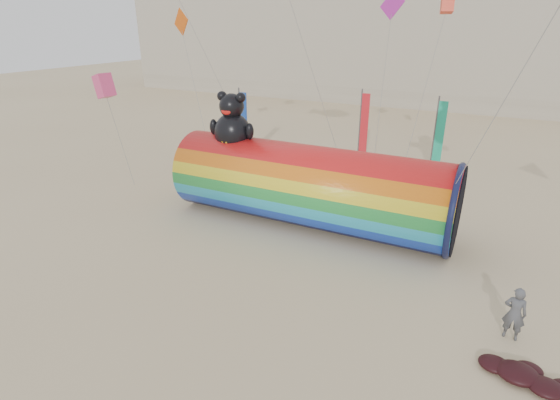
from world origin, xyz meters
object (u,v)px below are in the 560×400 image
at_px(windsock_assembly, 309,184).
at_px(kite_handler, 515,313).
at_px(hotel_building, 348,14).
at_px(fabric_bundle, 525,376).

bearing_deg(windsock_assembly, kite_handler, -28.37).
distance_m(hotel_building, kite_handler, 52.06).
xyz_separation_m(hotel_building, kite_handler, (21.80, -46.34, -9.37)).
distance_m(windsock_assembly, fabric_bundle, 12.03).
bearing_deg(fabric_bundle, kite_handler, 102.96).
height_order(hotel_building, windsock_assembly, hotel_building).
height_order(kite_handler, fabric_bundle, kite_handler).
relative_size(hotel_building, kite_handler, 32.24).
bearing_deg(fabric_bundle, windsock_assembly, 144.78).
height_order(hotel_building, kite_handler, hotel_building).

